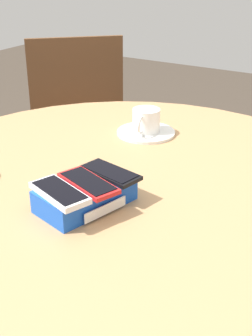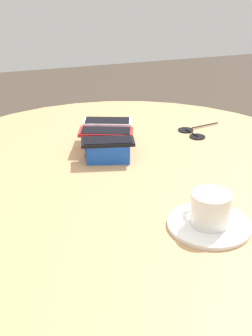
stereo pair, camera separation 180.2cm
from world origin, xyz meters
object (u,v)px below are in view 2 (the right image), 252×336
at_px(round_table, 126,213).
at_px(phone_black, 108,141).
at_px(phone_box, 106,142).
at_px(phone_white, 107,122).
at_px(sunglasses, 193,132).
at_px(coffee_cup, 210,207).
at_px(phone_red, 106,132).
at_px(saucer, 209,225).

xyz_separation_m(round_table, phone_black, (-0.10, -0.02, 0.16)).
height_order(phone_box, phone_white, phone_white).
bearing_deg(round_table, phone_box, -178.18).
height_order(phone_white, phone_black, phone_white).
distance_m(phone_box, sunglasses, 0.28).
bearing_deg(phone_box, round_table, 1.82).
distance_m(coffee_cup, sunglasses, 0.50).
height_order(phone_red, coffee_cup, coffee_cup).
bearing_deg(sunglasses, phone_black, -69.60).
height_order(phone_box, phone_black, phone_black).
relative_size(phone_red, saucer, 0.93).
bearing_deg(coffee_cup, sunglasses, 158.74).
bearing_deg(saucer, phone_red, -167.05).
distance_m(round_table, phone_black, 0.19).
height_order(phone_box, phone_red, phone_red).
bearing_deg(round_table, saucer, 19.14).
distance_m(phone_box, phone_red, 0.03).
relative_size(phone_black, sunglasses, 1.02).
height_order(round_table, phone_red, phone_red).
bearing_deg(coffee_cup, phone_red, -167.03).
bearing_deg(coffee_cup, phone_box, -167.23).
bearing_deg(sunglasses, phone_red, -80.94).
relative_size(saucer, sunglasses, 1.18).
relative_size(coffee_cup, sunglasses, 0.76).
relative_size(phone_white, coffee_cup, 1.37).
bearing_deg(coffee_cup, round_table, -160.78).
bearing_deg(phone_white, phone_black, -15.06).
xyz_separation_m(phone_red, sunglasses, (-0.04, 0.27, -0.05)).
height_order(phone_box, saucer, phone_box).
relative_size(phone_white, saucer, 0.89).
height_order(phone_white, sunglasses, phone_white).
bearing_deg(coffee_cup, phone_white, -171.27).
bearing_deg(phone_red, sunglasses, 99.06).
distance_m(round_table, phone_box, 0.21).
height_order(phone_black, coffee_cup, coffee_cup).
bearing_deg(saucer, phone_white, -171.27).
xyz_separation_m(saucer, sunglasses, (-0.46, 0.18, -0.00)).
relative_size(round_table, phone_red, 7.50).
bearing_deg(sunglasses, phone_white, -94.69).
distance_m(phone_box, saucer, 0.43).
relative_size(phone_red, sunglasses, 1.10).
bearing_deg(phone_black, phone_box, 168.71).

